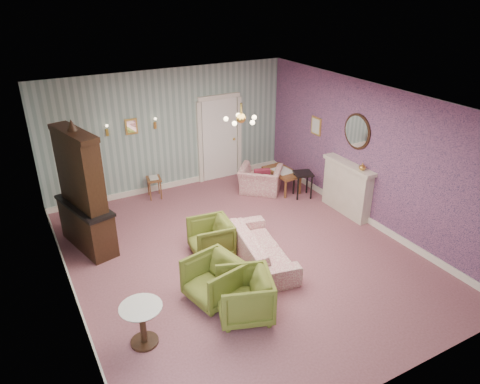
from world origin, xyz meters
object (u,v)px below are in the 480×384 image
wingback_chair (260,176)px  coffee_table (282,180)px  olive_chair_c (211,236)px  sofa_chintz (261,243)px  olive_chair_a (244,294)px  dresser (81,188)px  side_table_black (303,185)px  pedestal_table (143,325)px  olive_chair_b (213,278)px  fireplace (347,188)px

wingback_chair → coffee_table: wingback_chair is taller
olive_chair_c → sofa_chintz: bearing=53.1°
olive_chair_a → dresser: 3.69m
olive_chair_c → side_table_black: (2.95, 1.16, -0.07)m
sofa_chintz → dresser: bearing=62.6°
side_table_black → pedestal_table: bearing=-149.7°
olive_chair_a → wingback_chair: size_ratio=0.85×
olive_chair_a → coffee_table: 4.68m
side_table_black → coffee_table: bearing=110.1°
olive_chair_a → dresser: bearing=-133.2°
olive_chair_a → side_table_black: size_ratio=1.34×
olive_chair_a → wingback_chair: (2.52, 3.70, 0.01)m
olive_chair_b → side_table_black: bearing=112.5°
fireplace → coffee_table: 1.78m
olive_chair_b → pedestal_table: (-1.30, -0.40, -0.08)m
coffee_table → side_table_black: size_ratio=1.61×
side_table_black → sofa_chintz: bearing=-140.9°
olive_chair_c → sofa_chintz: size_ratio=0.39×
olive_chair_a → coffee_table: (3.06, 3.55, -0.16)m
coffee_table → wingback_chair: bearing=164.3°
dresser → sofa_chintz: bearing=-51.9°
wingback_chair → pedestal_table: (-4.05, -3.51, -0.09)m
sofa_chintz → wingback_chair: wingback_chair is taller
olive_chair_c → side_table_black: size_ratio=1.23×
coffee_table → pedestal_table: size_ratio=1.51×
side_table_black → olive_chair_a: bearing=-137.5°
dresser → fireplace: 5.47m
sofa_chintz → fireplace: 2.74m
coffee_table → side_table_black: side_table_black is taller
dresser → coffee_table: (4.70, 0.35, -0.99)m
fireplace → olive_chair_b: bearing=-161.3°
sofa_chintz → coffee_table: size_ratio=1.96×
fireplace → pedestal_table: fireplace is taller
wingback_chair → pedestal_table: size_ratio=1.47×
olive_chair_b → coffee_table: 4.42m
dresser → pedestal_table: 3.15m
fireplace → olive_chair_a: bearing=-152.4°
sofa_chintz → dresser: size_ratio=0.78×
olive_chair_c → dresser: 2.53m
olive_chair_a → fireplace: 4.10m
sofa_chintz → coffee_table: (2.05, 2.39, -0.13)m
dresser → fireplace: bearing=-28.1°
olive_chair_a → dresser: size_ratio=0.33×
olive_chair_c → fireplace: 3.33m
sofa_chintz → pedestal_table: 2.71m
wingback_chair → pedestal_table: wingback_chair is taller
olive_chair_a → side_table_black: olive_chair_a is taller
sofa_chintz → fireplace: (2.63, 0.74, 0.20)m
olive_chair_a → olive_chair_c: olive_chair_a is taller
wingback_chair → side_table_black: wingback_chair is taller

